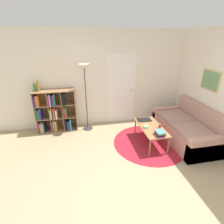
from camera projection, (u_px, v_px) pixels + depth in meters
ground_plane at (137, 192)px, 2.94m from camera, size 14.00×14.00×0.00m
wall_back at (109, 80)px, 4.83m from camera, size 7.34×0.11×2.60m
wall_right at (212, 88)px, 4.01m from camera, size 0.08×5.67×2.60m
rug at (149, 143)px, 4.28m from camera, size 1.75×1.75×0.01m
bookshelf at (55, 112)px, 4.67m from camera, size 1.04×0.34×1.13m
floor_lamp at (85, 78)px, 4.36m from camera, size 0.27×0.27×1.78m
couch at (187, 129)px, 4.34m from camera, size 0.93×1.82×0.86m
coffee_table at (151, 128)px, 4.13m from camera, size 0.51×1.06×0.44m
laptop at (144, 120)px, 4.43m from camera, size 0.35×0.22×0.02m
bowl at (146, 127)px, 4.06m from camera, size 0.12×0.12×0.05m
book_stack_on_table at (160, 133)px, 3.73m from camera, size 0.18×0.22×0.10m
cup at (160, 126)px, 4.06m from camera, size 0.06×0.06×0.08m
bottle_left at (35, 87)px, 4.34m from camera, size 0.07×0.07×0.24m
bottle_middle at (38, 87)px, 4.36m from camera, size 0.08×0.08×0.27m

